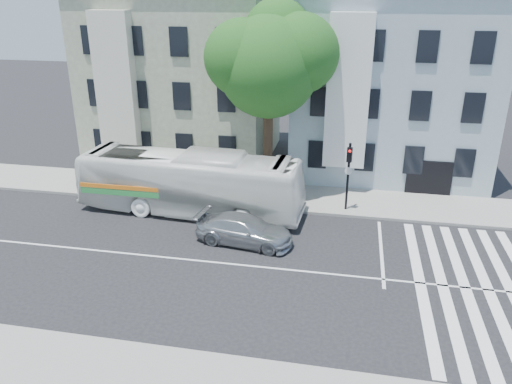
# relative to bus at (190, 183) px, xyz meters

# --- Properties ---
(ground) EXTENTS (120.00, 120.00, 0.00)m
(ground) POSITION_rel_bus_xyz_m (3.68, -5.11, -1.72)
(ground) COLOR black
(ground) RESTS_ON ground
(sidewalk_far) EXTENTS (80.00, 4.00, 0.15)m
(sidewalk_far) POSITION_rel_bus_xyz_m (3.68, 2.89, -1.65)
(sidewalk_far) COLOR gray
(sidewalk_far) RESTS_ON ground
(building_left) EXTENTS (12.00, 10.00, 11.00)m
(building_left) POSITION_rel_bus_xyz_m (-3.32, 9.89, 3.78)
(building_left) COLOR gray
(building_left) RESTS_ON ground
(building_right) EXTENTS (12.00, 10.00, 11.00)m
(building_right) POSITION_rel_bus_xyz_m (10.68, 9.89, 3.78)
(building_right) COLOR #A2B5C1
(building_right) RESTS_ON ground
(street_tree) EXTENTS (7.30, 5.90, 11.10)m
(street_tree) POSITION_rel_bus_xyz_m (3.74, 3.63, 6.11)
(street_tree) COLOR #2D2116
(street_tree) RESTS_ON ground
(bus) EXTENTS (3.59, 12.50, 3.44)m
(bus) POSITION_rel_bus_xyz_m (0.00, 0.00, 0.00)
(bus) COLOR white
(bus) RESTS_ON ground
(sedan) EXTENTS (2.58, 4.99, 1.38)m
(sedan) POSITION_rel_bus_xyz_m (3.66, -2.98, -1.03)
(sedan) COLOR #B2B6BA
(sedan) RESTS_ON ground
(hedge) EXTENTS (8.19, 3.98, 0.70)m
(hedge) POSITION_rel_bus_xyz_m (0.17, 1.19, -1.22)
(hedge) COLOR #255D1E
(hedge) RESTS_ON sidewalk_far
(traffic_signal) EXTENTS (0.41, 0.52, 3.95)m
(traffic_signal) POSITION_rel_bus_xyz_m (8.39, 1.57, 0.83)
(traffic_signal) COLOR black
(traffic_signal) RESTS_ON ground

